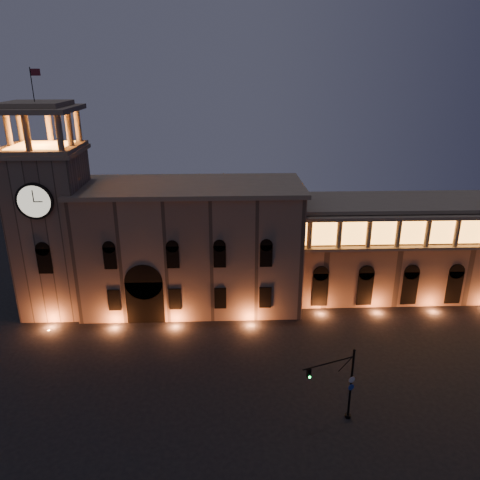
# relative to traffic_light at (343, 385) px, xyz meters

# --- Properties ---
(ground) EXTENTS (160.00, 160.00, 0.00)m
(ground) POSITION_rel_traffic_light_xyz_m (-13.63, 3.39, -4.13)
(ground) COLOR black
(ground) RESTS_ON ground
(government_building) EXTENTS (30.80, 12.80, 17.60)m
(government_building) POSITION_rel_traffic_light_xyz_m (-15.71, 25.32, 4.64)
(government_building) COLOR #7D6551
(government_building) RESTS_ON ground
(clock_tower) EXTENTS (9.80, 9.80, 32.40)m
(clock_tower) POSITION_rel_traffic_light_xyz_m (-34.13, 24.37, 8.37)
(clock_tower) COLOR #7D6551
(clock_tower) RESTS_ON ground
(colonnade_wing) EXTENTS (40.60, 11.50, 14.50)m
(colonnade_wing) POSITION_rel_traffic_light_xyz_m (18.37, 27.31, 3.21)
(colonnade_wing) COLOR #78604C
(colonnade_wing) RESTS_ON ground
(traffic_light) EXTENTS (5.43, 2.24, 7.86)m
(traffic_light) POSITION_rel_traffic_light_xyz_m (0.00, 0.00, 0.00)
(traffic_light) COLOR black
(traffic_light) RESTS_ON ground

